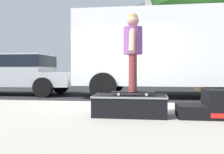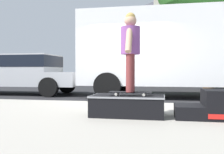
{
  "view_description": "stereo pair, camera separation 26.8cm",
  "coord_description": "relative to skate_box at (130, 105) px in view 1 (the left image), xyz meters",
  "views": [
    {
      "loc": [
        0.79,
        -7.34,
        0.94
      ],
      "look_at": [
        -0.01,
        -1.76,
        0.81
      ],
      "focal_mm": 41.32,
      "sensor_mm": 36.0,
      "label": 1
    },
    {
      "loc": [
        1.06,
        -7.3,
        0.94
      ],
      "look_at": [
        -0.01,
        -1.76,
        0.81
      ],
      "focal_mm": 41.32,
      "sensor_mm": 36.0,
      "label": 2
    }
  ],
  "objects": [
    {
      "name": "box_truck",
      "position": [
        1.21,
        4.81,
        1.38
      ],
      "size": [
        6.91,
        2.63,
        3.05
      ],
      "color": "white",
      "rests_on": "ground"
    },
    {
      "name": "house_behind",
      "position": [
        4.54,
        17.03,
        3.92
      ],
      "size": [
        9.54,
        8.22,
        8.4
      ],
      "color": "beige",
      "rests_on": "ground"
    },
    {
      "name": "skateboard",
      "position": [
        0.05,
        -0.04,
        0.23
      ],
      "size": [
        0.78,
        0.22,
        0.07
      ],
      "color": "black",
      "rests_on": "skate_box"
    },
    {
      "name": "pickup_truck_silver",
      "position": [
        -5.19,
        5.0,
        0.57
      ],
      "size": [
        5.7,
        2.09,
        1.61
      ],
      "color": "#B2B5BA",
      "rests_on": "ground"
    },
    {
      "name": "skate_box",
      "position": [
        0.0,
        0.0,
        0.0
      ],
      "size": [
        1.33,
        0.76,
        0.38
      ],
      "color": "black",
      "rests_on": "sidewalk_slab"
    },
    {
      "name": "skater_kid",
      "position": [
        0.05,
        -0.04,
        1.09
      ],
      "size": [
        0.35,
        0.74,
        1.43
      ],
      "color": "brown",
      "rests_on": "skateboard"
    },
    {
      "name": "ground_plane",
      "position": [
        -0.45,
        2.61,
        -0.32
      ],
      "size": [
        140.0,
        140.0,
        0.0
      ],
      "primitive_type": "plane",
      "color": "black"
    },
    {
      "name": "sidewalk_slab",
      "position": [
        -0.45,
        -0.39,
        -0.26
      ],
      "size": [
        50.0,
        5.0,
        0.12
      ],
      "primitive_type": "cube",
      "color": "gray",
      "rests_on": "ground"
    },
    {
      "name": "kicker_ramp",
      "position": [
        1.41,
        -0.0,
        0.0
      ],
      "size": [
        0.96,
        0.69,
        0.5
      ],
      "color": "black",
      "rests_on": "sidewalk_slab"
    }
  ]
}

